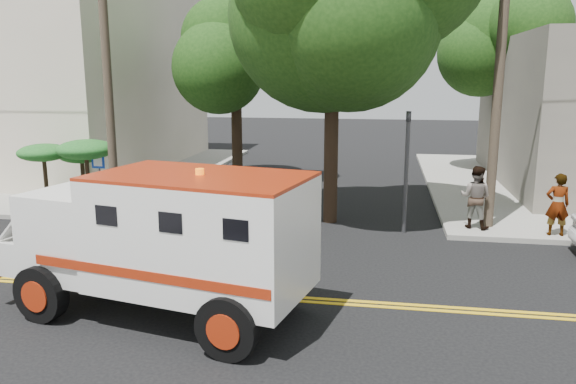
# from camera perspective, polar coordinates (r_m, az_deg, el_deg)

# --- Properties ---
(ground) EXTENTS (100.00, 100.00, 0.00)m
(ground) POSITION_cam_1_polar(r_m,az_deg,el_deg) (12.26, -5.85, -10.36)
(ground) COLOR black
(ground) RESTS_ON ground
(sidewalk_nw) EXTENTS (17.00, 17.00, 0.15)m
(sidewalk_nw) POSITION_cam_1_polar(r_m,az_deg,el_deg) (29.89, -24.21, 2.02)
(sidewalk_nw) COLOR gray
(sidewalk_nw) RESTS_ON ground
(building_left) EXTENTS (16.00, 14.00, 10.00)m
(building_left) POSITION_cam_1_polar(r_m,az_deg,el_deg) (31.92, -26.53, 11.55)
(building_left) COLOR beige
(building_left) RESTS_ON sidewalk_nw
(utility_pole_left) EXTENTS (0.28, 0.28, 9.00)m
(utility_pole_left) POSITION_cam_1_polar(r_m,az_deg,el_deg) (19.04, -17.86, 10.91)
(utility_pole_left) COLOR #382D23
(utility_pole_left) RESTS_ON ground
(utility_pole_right) EXTENTS (0.28, 0.28, 9.00)m
(utility_pole_right) POSITION_cam_1_polar(r_m,az_deg,el_deg) (17.42, 20.63, 10.69)
(utility_pole_right) COLOR #382D23
(utility_pole_right) RESTS_ON ground
(tree_left) EXTENTS (4.48, 4.20, 7.70)m
(tree_left) POSITION_cam_1_polar(r_m,az_deg,el_deg) (23.47, -4.74, 14.49)
(tree_left) COLOR black
(tree_left) RESTS_ON ground
(tree_right) EXTENTS (4.80, 4.50, 8.20)m
(tree_right) POSITION_cam_1_polar(r_m,az_deg,el_deg) (27.34, 22.51, 14.04)
(tree_right) COLOR black
(tree_right) RESTS_ON ground
(traffic_signal) EXTENTS (0.15, 0.18, 3.60)m
(traffic_signal) POSITION_cam_1_polar(r_m,az_deg,el_deg) (16.71, 11.98, 3.33)
(traffic_signal) COLOR #3F3F42
(traffic_signal) RESTS_ON ground
(accessibility_sign) EXTENTS (0.45, 0.10, 2.02)m
(accessibility_sign) POSITION_cam_1_polar(r_m,az_deg,el_deg) (19.74, -18.61, 1.71)
(accessibility_sign) COLOR #3F3F42
(accessibility_sign) RESTS_ON ground
(palm_planter) EXTENTS (3.52, 2.63, 2.36)m
(palm_planter) POSITION_cam_1_polar(r_m,az_deg,el_deg) (20.69, -21.09, 2.77)
(palm_planter) COLOR #1E3314
(palm_planter) RESTS_ON sidewalk_nw
(armored_truck) EXTENTS (6.58, 3.54, 2.85)m
(armored_truck) POSITION_cam_1_polar(r_m,az_deg,el_deg) (10.97, -12.41, -4.31)
(armored_truck) COLOR silver
(armored_truck) RESTS_ON ground
(pedestrian_a) EXTENTS (0.66, 0.44, 1.79)m
(pedestrian_a) POSITION_cam_1_polar(r_m,az_deg,el_deg) (17.50, 25.70, -1.15)
(pedestrian_a) COLOR gray
(pedestrian_a) RESTS_ON sidewalk_ne
(pedestrian_b) EXTENTS (1.11, 1.01, 1.86)m
(pedestrian_b) POSITION_cam_1_polar(r_m,az_deg,el_deg) (17.44, 18.50, -0.50)
(pedestrian_b) COLOR gray
(pedestrian_b) RESTS_ON sidewalk_ne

